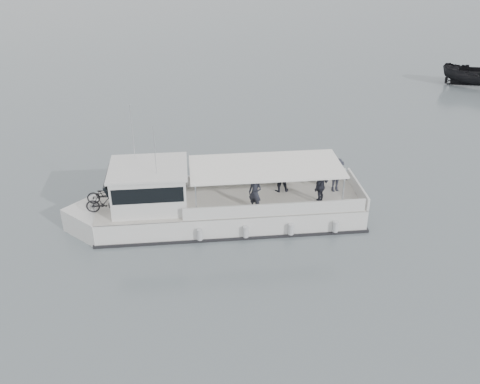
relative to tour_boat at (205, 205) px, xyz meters
name	(u,v)px	position (x,y,z in m)	size (l,w,h in m)	color
ground	(145,203)	(-2.48, 3.06, -1.03)	(1400.00, 1400.00, 0.00)	slate
tour_boat	(205,205)	(0.00, 0.00, 0.00)	(14.91, 6.78, 6.25)	silver
dark_motorboat	(474,76)	(28.84, 13.69, 0.00)	(2.00, 5.33, 2.06)	black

